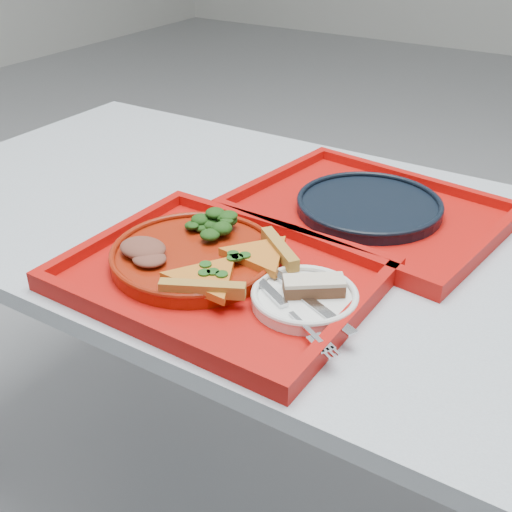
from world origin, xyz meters
name	(u,v)px	position (x,y,z in m)	size (l,w,h in m)	color
table	(295,266)	(0.00, 0.00, 0.68)	(1.60, 0.80, 0.75)	#9BA3AE
tray_main	(220,279)	(-0.02, -0.21, 0.76)	(0.45, 0.35, 0.01)	#AE0D09
tray_far	(368,214)	(0.09, 0.11, 0.76)	(0.45, 0.35, 0.01)	#AE0D09
dinner_plate	(195,258)	(-0.07, -0.20, 0.77)	(0.26, 0.26, 0.02)	maroon
side_plate	(305,300)	(0.13, -0.21, 0.77)	(0.15, 0.15, 0.01)	white
navy_plate	(369,207)	(0.09, 0.11, 0.77)	(0.26, 0.26, 0.02)	black
pizza_slice_a	(206,276)	(0.00, -0.26, 0.79)	(0.14, 0.12, 0.02)	gold
pizza_slice_b	(260,252)	(0.02, -0.16, 0.79)	(0.13, 0.11, 0.02)	gold
salad_heap	(210,222)	(-0.09, -0.13, 0.80)	(0.08, 0.07, 0.04)	black
meat_portion	(143,248)	(-0.13, -0.25, 0.79)	(0.08, 0.06, 0.02)	brown
dessert_bar	(314,286)	(0.14, -0.20, 0.79)	(0.09, 0.08, 0.02)	#492A18
knife	(309,299)	(0.14, -0.22, 0.78)	(0.18, 0.02, 0.01)	silver
fork	(290,312)	(0.13, -0.26, 0.78)	(0.18, 0.02, 0.01)	silver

